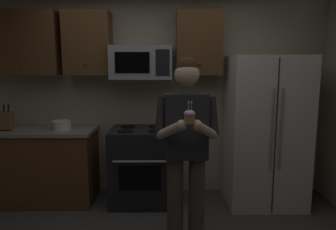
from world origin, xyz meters
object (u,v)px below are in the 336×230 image
(refrigerator, at_px, (265,131))
(knife_block, at_px, (6,121))
(microwave, at_px, (141,63))
(cupcake, at_px, (189,116))
(oven_range, at_px, (142,165))
(person, at_px, (186,143))
(bowl_large_white, at_px, (61,125))

(refrigerator, bearing_deg, knife_block, 179.82)
(microwave, bearing_deg, cupcake, -71.73)
(microwave, bearing_deg, oven_range, -90.02)
(knife_block, relative_size, cupcake, 1.84)
(refrigerator, xyz_separation_m, knife_block, (-3.13, 0.01, 0.13))
(microwave, bearing_deg, person, -66.92)
(refrigerator, distance_m, bowl_large_white, 2.46)
(microwave, bearing_deg, bowl_large_white, -171.67)
(oven_range, bearing_deg, cupcake, -70.23)
(oven_range, xyz_separation_m, microwave, (0.00, 0.12, 1.26))
(oven_range, bearing_deg, bowl_large_white, -178.72)
(microwave, height_order, knife_block, microwave)
(bowl_large_white, bearing_deg, microwave, 8.33)
(knife_block, distance_m, bowl_large_white, 0.67)
(refrigerator, distance_m, knife_block, 3.13)
(refrigerator, distance_m, cupcake, 1.70)
(oven_range, xyz_separation_m, bowl_large_white, (-0.96, -0.02, 0.51))
(refrigerator, distance_m, person, 1.41)
(oven_range, bearing_deg, knife_block, -178.97)
(microwave, xyz_separation_m, bowl_large_white, (-0.96, -0.14, -0.74))
(microwave, distance_m, person, 1.43)
(refrigerator, bearing_deg, microwave, 173.97)
(oven_range, distance_m, bowl_large_white, 1.09)
(person, relative_size, cupcake, 10.13)
(person, bearing_deg, oven_range, 115.47)
(knife_block, xyz_separation_m, person, (2.11, -0.98, -0.04))
(bowl_large_white, height_order, cupcake, cupcake)
(oven_range, distance_m, microwave, 1.26)
(bowl_large_white, bearing_deg, knife_block, -179.33)
(person, bearing_deg, knife_block, 155.03)
(oven_range, height_order, cupcake, cupcake)
(bowl_large_white, xyz_separation_m, cupcake, (1.44, -1.32, 0.32))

